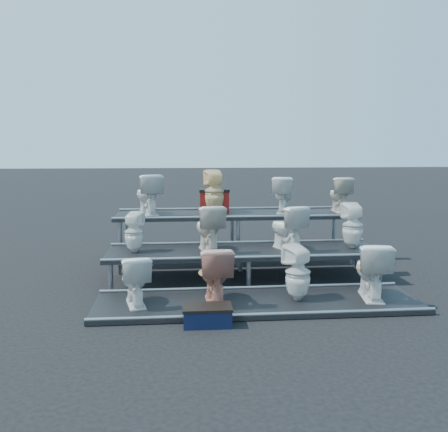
{
  "coord_description": "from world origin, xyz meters",
  "views": [
    {
      "loc": [
        -1.02,
        -7.48,
        2.05
      ],
      "look_at": [
        -0.31,
        0.1,
        0.98
      ],
      "focal_mm": 40.0,
      "sensor_mm": 36.0,
      "label": 1
    }
  ],
  "objects": [
    {
      "name": "toilet_0",
      "position": [
        -1.57,
        -1.3,
        0.38
      ],
      "size": [
        0.48,
        0.69,
        0.64
      ],
      "primitive_type": "imported",
      "rotation": [
        0.0,
        0.0,
        3.35
      ],
      "color": "white",
      "rests_on": "tier_front"
    },
    {
      "name": "toilet_11",
      "position": [
        1.92,
        1.3,
        1.18
      ],
      "size": [
        0.39,
        0.64,
        0.64
      ],
      "primitive_type": "imported",
      "rotation": [
        0.0,
        0.0,
        3.09
      ],
      "color": "beige",
      "rests_on": "tier_back"
    },
    {
      "name": "toilet_3",
      "position": [
        1.51,
        -1.3,
        0.44
      ],
      "size": [
        0.53,
        0.79,
        0.75
      ],
      "primitive_type": "imported",
      "rotation": [
        0.0,
        0.0,
        2.98
      ],
      "color": "white",
      "rests_on": "tier_front"
    },
    {
      "name": "toilet_1",
      "position": [
        -0.56,
        -1.3,
        0.43
      ],
      "size": [
        0.44,
        0.74,
        0.74
      ],
      "primitive_type": "imported",
      "rotation": [
        0.0,
        0.0,
        3.18
      ],
      "color": "tan",
      "rests_on": "tier_front"
    },
    {
      "name": "tier_back",
      "position": [
        0.0,
        1.3,
        0.43
      ],
      "size": [
        4.2,
        1.2,
        0.86
      ],
      "primitive_type": "cube",
      "color": "black",
      "rests_on": "ground"
    },
    {
      "name": "toilet_4",
      "position": [
        -1.68,
        0.0,
        0.77
      ],
      "size": [
        0.35,
        0.36,
        0.61
      ],
      "primitive_type": "imported",
      "rotation": [
        0.0,
        0.0,
        2.8
      ],
      "color": "white",
      "rests_on": "tier_mid"
    },
    {
      "name": "ground",
      "position": [
        0.0,
        0.0,
        0.0
      ],
      "size": [
        80.0,
        80.0,
        0.0
      ],
      "primitive_type": "plane",
      "color": "black",
      "rests_on": "ground"
    },
    {
      "name": "toilet_7",
      "position": [
        1.71,
        0.0,
        0.82
      ],
      "size": [
        0.33,
        0.34,
        0.71
      ],
      "primitive_type": "imported",
      "rotation": [
        0.0,
        0.0,
        3.17
      ],
      "color": "white",
      "rests_on": "tier_mid"
    },
    {
      "name": "tier_mid",
      "position": [
        0.0,
        0.0,
        0.23
      ],
      "size": [
        4.2,
        1.2,
        0.46
      ],
      "primitive_type": "cube",
      "color": "black",
      "rests_on": "ground"
    },
    {
      "name": "red_crate",
      "position": [
        -0.35,
        1.47,
        1.05
      ],
      "size": [
        0.54,
        0.44,
        0.37
      ],
      "primitive_type": "cube",
      "rotation": [
        0.0,
        0.0,
        -0.06
      ],
      "color": "maroon",
      "rests_on": "tier_back"
    },
    {
      "name": "toilet_2",
      "position": [
        0.52,
        -1.3,
        0.42
      ],
      "size": [
        0.43,
        0.44,
        0.72
      ],
      "primitive_type": "imported",
      "rotation": [
        0.0,
        0.0,
        3.56
      ],
      "color": "white",
      "rests_on": "tier_front"
    },
    {
      "name": "toilet_5",
      "position": [
        -0.55,
        0.0,
        0.82
      ],
      "size": [
        0.51,
        0.75,
        0.71
      ],
      "primitive_type": "imported",
      "rotation": [
        0.0,
        0.0,
        3.31
      ],
      "color": "beige",
      "rests_on": "tier_mid"
    },
    {
      "name": "toilet_10",
      "position": [
        0.87,
        1.3,
        1.19
      ],
      "size": [
        0.52,
        0.71,
        0.65
      ],
      "primitive_type": "imported",
      "rotation": [
        0.0,
        0.0,
        2.87
      ],
      "color": "white",
      "rests_on": "tier_back"
    },
    {
      "name": "toilet_9",
      "position": [
        -0.37,
        1.3,
        1.25
      ],
      "size": [
        0.4,
        0.41,
        0.78
      ],
      "primitive_type": "imported",
      "rotation": [
        0.0,
        0.0,
        3.31
      ],
      "color": "beige",
      "rests_on": "tier_back"
    },
    {
      "name": "tier_front",
      "position": [
        0.0,
        -1.3,
        0.03
      ],
      "size": [
        4.2,
        1.2,
        0.06
      ],
      "primitive_type": "cube",
      "color": "black",
      "rests_on": "ground"
    },
    {
      "name": "toilet_6",
      "position": [
        0.66,
        0.0,
        0.8
      ],
      "size": [
        0.6,
        0.77,
        0.69
      ],
      "primitive_type": "imported",
      "rotation": [
        0.0,
        0.0,
        3.5
      ],
      "color": "white",
      "rests_on": "tier_mid"
    },
    {
      "name": "step_stool",
      "position": [
        -0.69,
        -1.96,
        0.1
      ],
      "size": [
        0.55,
        0.34,
        0.2
      ],
      "primitive_type": "cube",
      "rotation": [
        0.0,
        0.0,
        -0.01
      ],
      "color": "#0E1533",
      "rests_on": "ground"
    },
    {
      "name": "toilet_8",
      "position": [
        -1.54,
        1.3,
        1.21
      ],
      "size": [
        0.59,
        0.78,
        0.71
      ],
      "primitive_type": "imported",
      "rotation": [
        0.0,
        0.0,
        3.46
      ],
      "color": "white",
      "rests_on": "tier_back"
    }
  ]
}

